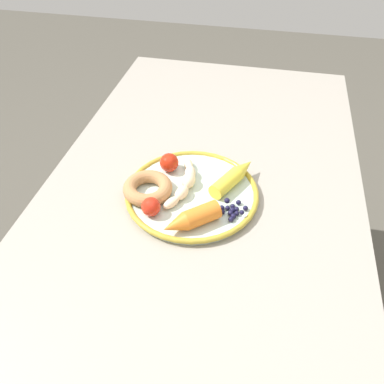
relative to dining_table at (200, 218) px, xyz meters
name	(u,v)px	position (x,y,z in m)	size (l,w,h in m)	color
ground_plane	(198,343)	(0.00, 0.00, -0.63)	(6.00, 6.00, 0.00)	#504C43
dining_table	(200,218)	(0.00, 0.00, 0.00)	(1.30, 0.71, 0.72)	#9E968B
plate	(192,193)	(0.02, -0.02, 0.10)	(0.29, 0.29, 0.02)	silver
banana	(185,182)	(0.00, -0.03, 0.11)	(0.18, 0.06, 0.03)	beige
carrot_orange	(191,219)	(0.12, 0.00, 0.12)	(0.11, 0.12, 0.04)	orange
carrot_yellow	(234,176)	(-0.03, 0.07, 0.12)	(0.14, 0.09, 0.03)	yellow
donut	(148,188)	(0.04, -0.11, 0.11)	(0.11, 0.11, 0.03)	#B47D4C
blueberry_pile	(232,210)	(0.06, 0.08, 0.11)	(0.06, 0.06, 0.02)	#191638
tomato_near	(169,163)	(-0.04, -0.08, 0.12)	(0.04, 0.04, 0.04)	red
tomato_mid	(151,207)	(0.10, -0.08, 0.12)	(0.04, 0.04, 0.04)	red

